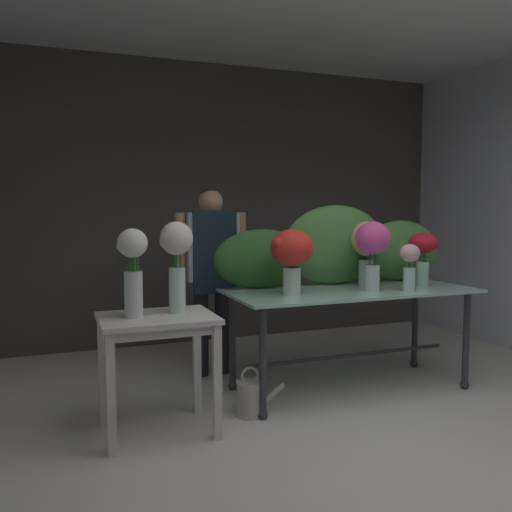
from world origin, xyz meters
name	(u,v)px	position (x,y,z in m)	size (l,w,h in m)	color
ground_plane	(293,384)	(0.00, 1.72, 0.00)	(7.59, 7.59, 0.00)	silver
wall_back	(225,204)	(0.00, 3.45, 1.44)	(5.07, 0.12, 2.88)	#4C4742
ceiling_slab	(295,2)	(0.00, 1.72, 2.94)	(5.19, 3.57, 0.12)	silver
display_table_glass	(350,305)	(0.36, 1.47, 0.66)	(1.89, 0.83, 0.79)	#AAD8CC
side_table_white	(157,333)	(-1.18, 1.19, 0.63)	(0.70, 0.55, 0.74)	silver
florist	(211,261)	(-0.52, 2.22, 0.96)	(0.61, 0.24, 1.56)	#232328
foliage_backdrop	(339,250)	(0.42, 1.76, 1.06)	(2.03, 0.27, 0.64)	#2D6028
vase_scarlet_hydrangea	(292,253)	(-0.17, 1.39, 1.09)	(0.32, 0.31, 0.47)	silver
vase_crimson_lilies	(423,250)	(0.96, 1.39, 1.07)	(0.23, 0.23, 0.43)	silver
vase_blush_roses	(410,264)	(0.73, 1.24, 0.98)	(0.15, 0.15, 0.35)	silver
vase_peach_stock	(367,246)	(0.57, 1.58, 1.10)	(0.26, 0.26, 0.51)	silver
vase_fuchsia_carnations	(373,246)	(0.47, 1.34, 1.12)	(0.26, 0.26, 0.52)	silver
vase_white_roses_tall	(133,268)	(-1.32, 1.20, 1.04)	(0.18, 0.18, 0.54)	silver
vase_cream_lisianthus_tall	(176,256)	(-1.04, 1.25, 1.10)	(0.21, 0.21, 0.58)	silver
watering_can	(251,398)	(-0.55, 1.23, 0.13)	(0.35, 0.18, 0.34)	#B7B2A8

